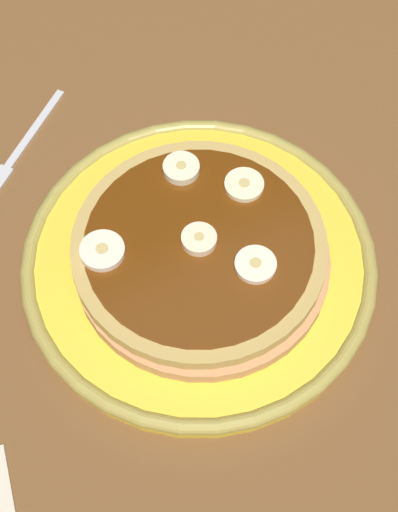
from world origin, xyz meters
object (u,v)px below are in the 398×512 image
object	(u,v)px
banana_slice_2	(244,185)
fork	(20,148)
banana_slice_1	(102,251)
banana_slice_3	(181,169)
pancake_stack	(199,252)
banana_slice_4	(255,265)
plate	(199,262)
banana_slice_0	(202,236)

from	to	relation	value
banana_slice_2	fork	size ratio (longest dim) A/B	0.29
banana_slice_1	banana_slice_3	world-z (taller)	banana_slice_3
pancake_stack	banana_slice_2	bearing A→B (deg)	117.87
pancake_stack	banana_slice_3	distance (cm)	7.06
banana_slice_1	banana_slice_2	xyz separation A→B (cm)	(-0.31, 12.27, -0.06)
banana_slice_3	banana_slice_4	xyz separation A→B (cm)	(10.27, 0.86, -0.11)
pancake_stack	banana_slice_4	distance (cm)	4.82
banana_slice_1	fork	size ratio (longest dim) A/B	0.31
banana_slice_1	fork	xyz separation A→B (cm)	(-15.42, -1.55, -4.20)
banana_slice_1	banana_slice_2	size ratio (longest dim) A/B	1.09
banana_slice_3	pancake_stack	bearing A→B (deg)	-16.34
plate	banana_slice_4	bearing A→B (deg)	35.08
plate	banana_slice_3	xyz separation A→B (cm)	(-6.46, 1.82, 3.40)
plate	pancake_stack	bearing A→B (deg)	-37.36
banana_slice_2	banana_slice_3	world-z (taller)	banana_slice_3
banana_slice_0	fork	bearing A→B (deg)	-153.82
banana_slice_4	fork	bearing A→B (deg)	-153.12
banana_slice_0	banana_slice_3	world-z (taller)	same
banana_slice_0	fork	world-z (taller)	banana_slice_0
plate	banana_slice_4	xyz separation A→B (cm)	(3.81, 2.68, 3.28)
banana_slice_2	pancake_stack	bearing A→B (deg)	-62.13
pancake_stack	fork	xyz separation A→B (cm)	(-18.08, -8.23, -2.73)
fork	plate	bearing A→B (deg)	24.96
banana_slice_1	fork	distance (cm)	16.06
banana_slice_1	banana_slice_3	xyz separation A→B (cm)	(-3.95, 8.61, 0.07)
banana_slice_2	plate	bearing A→B (deg)	-62.87
banana_slice_2	banana_slice_3	bearing A→B (deg)	-134.86
fork	pancake_stack	bearing A→B (deg)	24.47
banana_slice_1	banana_slice_2	bearing A→B (deg)	91.43
banana_slice_1	banana_slice_4	world-z (taller)	same
banana_slice_1	fork	world-z (taller)	banana_slice_1
banana_slice_0	banana_slice_2	xyz separation A→B (cm)	(-2.63, 5.10, -0.11)
banana_slice_0	banana_slice_2	bearing A→B (deg)	117.27
pancake_stack	banana_slice_3	bearing A→B (deg)	163.66
banana_slice_3	fork	distance (cm)	15.91
plate	banana_slice_3	bearing A→B (deg)	164.25
fork	banana_slice_0	bearing A→B (deg)	26.18
banana_slice_3	banana_slice_1	bearing A→B (deg)	-65.34
fork	banana_slice_2	bearing A→B (deg)	42.45
pancake_stack	banana_slice_3	world-z (taller)	banana_slice_3
pancake_stack	banana_slice_1	world-z (taller)	banana_slice_1
pancake_stack	banana_slice_3	xyz separation A→B (cm)	(-6.61, 1.94, 1.55)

